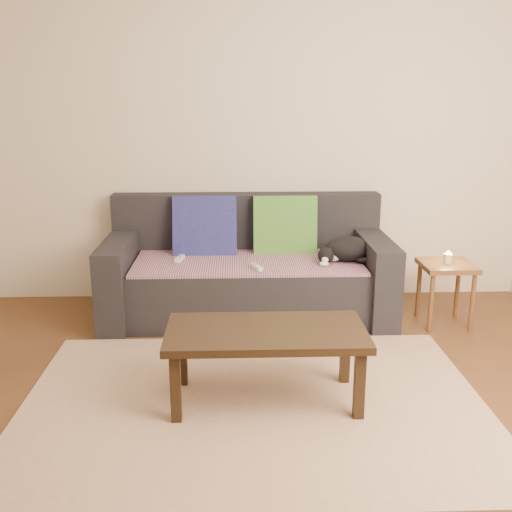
# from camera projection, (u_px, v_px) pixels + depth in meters

# --- Properties ---
(ground) EXTENTS (4.50, 4.50, 0.00)m
(ground) POSITION_uv_depth(u_px,v_px,m) (255.00, 419.00, 3.09)
(ground) COLOR brown
(ground) RESTS_ON ground
(back_wall) EXTENTS (4.50, 0.04, 2.60)m
(back_wall) POSITION_uv_depth(u_px,v_px,m) (246.00, 137.00, 4.68)
(back_wall) COLOR beige
(back_wall) RESTS_ON ground
(sofa) EXTENTS (2.10, 0.94, 0.87)m
(sofa) POSITION_uv_depth(u_px,v_px,m) (248.00, 274.00, 4.53)
(sofa) COLOR #232328
(sofa) RESTS_ON ground
(throw_blanket) EXTENTS (1.66, 0.74, 0.02)m
(throw_blanket) POSITION_uv_depth(u_px,v_px,m) (248.00, 262.00, 4.41)
(throw_blanket) COLOR #442D54
(throw_blanket) RESTS_ON sofa
(cushion_navy) EXTENTS (0.49, 0.24, 0.50)m
(cushion_navy) POSITION_uv_depth(u_px,v_px,m) (205.00, 228.00, 4.60)
(cushion_navy) COLOR #171353
(cushion_navy) RESTS_ON throw_blanket
(cushion_green) EXTENTS (0.49, 0.18, 0.50)m
(cushion_green) POSITION_uv_depth(u_px,v_px,m) (285.00, 227.00, 4.62)
(cushion_green) COLOR #0C4C36
(cushion_green) RESTS_ON throw_blanket
(cat) EXTENTS (0.43, 0.31, 0.18)m
(cat) POSITION_uv_depth(u_px,v_px,m) (346.00, 249.00, 4.37)
(cat) COLOR black
(cat) RESTS_ON throw_blanket
(wii_remote_a) EXTENTS (0.07, 0.15, 0.03)m
(wii_remote_a) POSITION_uv_depth(u_px,v_px,m) (180.00, 259.00, 4.40)
(wii_remote_a) COLOR white
(wii_remote_a) RESTS_ON throw_blanket
(wii_remote_b) EXTENTS (0.09, 0.15, 0.03)m
(wii_remote_b) POSITION_uv_depth(u_px,v_px,m) (256.00, 267.00, 4.19)
(wii_remote_b) COLOR white
(wii_remote_b) RESTS_ON throw_blanket
(side_table) EXTENTS (0.37, 0.37, 0.46)m
(side_table) POSITION_uv_depth(u_px,v_px,m) (447.00, 274.00, 4.29)
(side_table) COLOR brown
(side_table) RESTS_ON ground
(candle) EXTENTS (0.06, 0.06, 0.09)m
(candle) POSITION_uv_depth(u_px,v_px,m) (448.00, 258.00, 4.26)
(candle) COLOR beige
(candle) RESTS_ON side_table
(rug) EXTENTS (2.50, 1.80, 0.01)m
(rug) POSITION_uv_depth(u_px,v_px,m) (254.00, 404.00, 3.24)
(rug) COLOR tan
(rug) RESTS_ON ground
(coffee_table) EXTENTS (1.06, 0.53, 0.42)m
(coffee_table) POSITION_uv_depth(u_px,v_px,m) (266.00, 339.00, 3.18)
(coffee_table) COLOR black
(coffee_table) RESTS_ON rug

